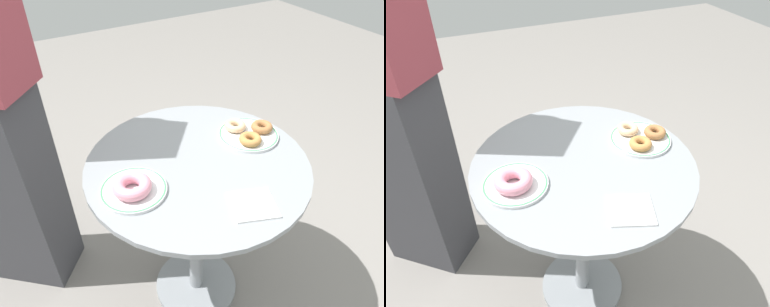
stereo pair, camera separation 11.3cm
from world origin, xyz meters
TOP-DOWN VIEW (x-y plane):
  - ground_plane at (0.00, 0.00)m, footprint 7.00×7.00m
  - cafe_table at (0.00, 0.00)m, footprint 0.73×0.73m
  - plate_left at (-0.23, -0.02)m, footprint 0.20×0.20m
  - plate_right at (0.23, 0.04)m, footprint 0.21×0.21m
  - donut_pink_frosted at (-0.24, -0.03)m, footprint 0.16×0.16m
  - donut_cinnamon at (0.28, 0.03)m, footprint 0.09×0.09m
  - donut_glazed at (0.21, 0.08)m, footprint 0.11×0.11m
  - donut_old_fashioned at (0.20, -0.01)m, footprint 0.08×0.08m
  - paper_napkin at (0.04, -0.25)m, footprint 0.16×0.15m

SIDE VIEW (x-z plane):
  - ground_plane at x=0.00m, z-range -0.02..0.00m
  - cafe_table at x=0.00m, z-range 0.15..0.86m
  - paper_napkin at x=0.04m, z-range 0.70..0.71m
  - plate_left at x=-0.23m, z-range 0.70..0.71m
  - plate_right at x=0.23m, z-range 0.70..0.71m
  - donut_cinnamon at x=0.28m, z-range 0.71..0.74m
  - donut_glazed at x=0.21m, z-range 0.71..0.74m
  - donut_old_fashioned at x=0.20m, z-range 0.71..0.74m
  - donut_pink_frosted at x=-0.24m, z-range 0.71..0.75m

